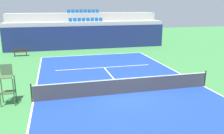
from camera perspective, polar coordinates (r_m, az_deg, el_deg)
ground_plane at (r=14.49m, az=3.44°, el=-6.46°), size 80.00×80.00×0.00m
court_surface at (r=14.49m, az=3.44°, el=-6.44°), size 11.00×24.00×0.01m
baseline_far at (r=25.70m, az=-4.57°, el=2.97°), size 11.00×0.10×0.00m
sideline_left at (r=13.95m, az=-18.66°, el=-8.06°), size 0.10×24.00×0.00m
sideline_right at (r=16.87m, az=21.45°, el=-4.35°), size 0.10×24.00×0.00m
service_line_far at (r=20.39m, az=-1.95°, el=-0.11°), size 8.26×0.10×0.00m
centre_service_line at (r=17.39m, az=0.28°, el=-2.73°), size 0.10×6.40×0.00m
back_wall at (r=29.13m, az=-5.88°, el=7.14°), size 19.73×0.30×2.84m
stands_tier_lower at (r=30.43m, az=-6.26°, el=7.89°), size 19.73×2.40×3.30m
stands_tier_upper at (r=32.74m, az=-6.88°, el=9.22°), size 19.73×2.40×4.29m
seating_row_lower at (r=30.36m, az=-6.38°, el=11.24°), size 4.31×0.44×0.44m
seating_row_upper at (r=32.70m, az=-7.03°, el=13.20°), size 4.31×0.44×0.44m
tennis_net at (r=14.32m, az=3.47°, el=-4.56°), size 11.08×0.08×1.07m
umpire_chair at (r=13.79m, az=-24.23°, el=-3.68°), size 0.76×0.66×2.20m
player_bench at (r=26.85m, az=-21.44°, el=3.57°), size 1.50×0.40×0.85m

